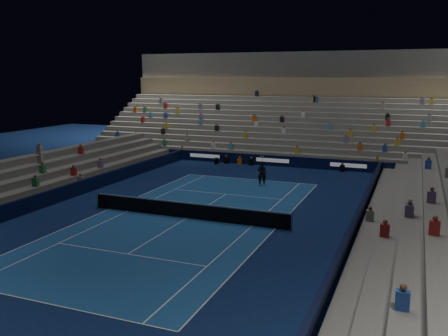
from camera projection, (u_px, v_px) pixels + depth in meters
ground at (187, 218)px, 28.87m from camera, size 90.00×90.00×0.00m
court_surface at (187, 218)px, 28.86m from camera, size 10.97×23.77×0.01m
sponsor_barrier_far at (273, 161)px, 45.65m from camera, size 44.00×0.25×1.00m
sponsor_barrier_east at (354, 229)px, 25.24m from camera, size 0.25×37.00×1.00m
sponsor_barrier_west at (56, 196)px, 32.30m from camera, size 0.25×37.00×1.00m
grandstand_main at (297, 122)px, 53.69m from camera, size 44.00×15.20×11.20m
grandstand_east at (426, 229)px, 23.90m from camera, size 5.00×37.00×2.50m
grandstand_west at (16, 185)px, 33.48m from camera, size 5.00×37.00×2.50m
tennis_net at (187, 210)px, 28.77m from camera, size 12.90×0.10×1.10m
tennis_player at (262, 173)px, 37.28m from camera, size 0.81×0.64×1.93m
broadcast_camera at (216, 161)px, 46.75m from camera, size 0.59×0.95×0.56m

